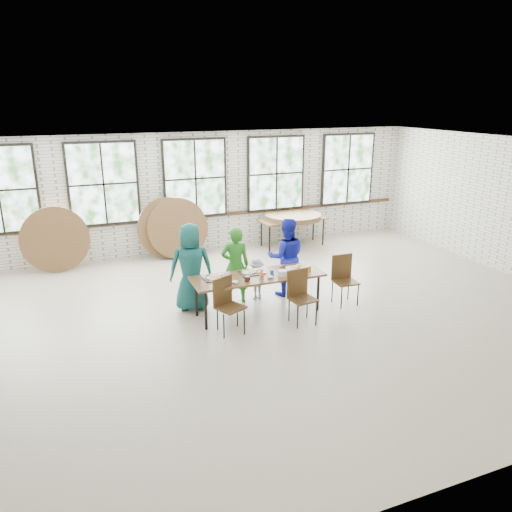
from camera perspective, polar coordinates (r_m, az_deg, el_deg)
The scene contains 13 objects.
room at distance 12.62m, azimuth -6.96°, elevation 8.58°, with size 12.00×12.00×12.00m.
dining_table at distance 9.01m, azimuth 0.23°, elevation -2.52°, with size 2.41×0.84×0.74m.
chair_near_left at distance 8.40m, azimuth -3.39°, elevation -5.06°, with size 0.55×0.54×0.95m.
chair_near_right at distance 8.77m, azimuth 5.05°, elevation -4.10°, with size 0.46×0.45×0.95m.
chair_spare at distance 9.69m, azimuth 9.97°, elevation -2.16°, with size 0.45×0.43×0.95m.
adult_teal at distance 9.24m, azimuth -7.44°, elevation -1.28°, with size 0.80×0.52×1.65m, color #196053.
adult_green at distance 9.50m, azimuth -2.38°, elevation -1.09°, with size 0.54×0.36×1.49m, color #25761F.
toddler at distance 9.76m, azimuth 0.08°, elevation -2.64°, with size 0.53×0.30×0.82m, color #161E46.
adult_blue at distance 9.88m, azimuth 3.48°, elevation -0.12°, with size 0.76×0.59×1.57m, color #1921B3.
storage_table at distance 13.25m, azimuth 4.21°, elevation 4.06°, with size 1.86×0.91×0.74m.
tabletop_clutter at distance 9.01m, azimuth 0.86°, elevation -2.01°, with size 1.96×0.60×0.11m.
round_tops_stacked at distance 13.22m, azimuth 4.22°, elevation 4.56°, with size 1.50×1.50×0.13m.
round_tops_leaning at distance 12.22m, azimuth -13.55°, elevation 2.66°, with size 4.31×0.43×1.49m.
Camera 1 is at (-3.23, -7.60, 3.82)m, focal length 35.00 mm.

